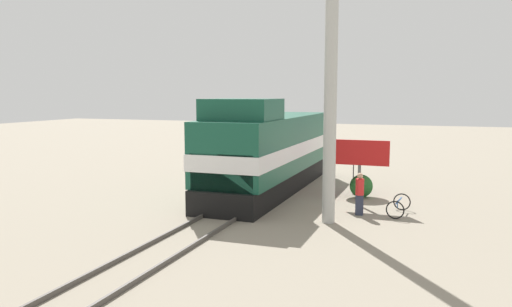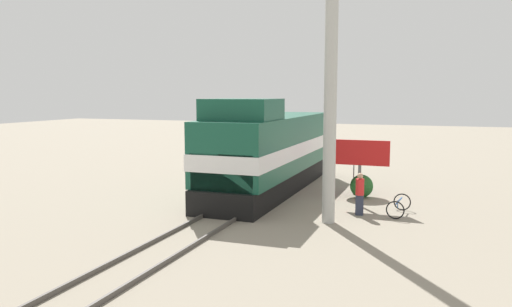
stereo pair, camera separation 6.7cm
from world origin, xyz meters
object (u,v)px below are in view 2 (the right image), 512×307
object	(u,v)px
locomotive	(268,152)
vendor_umbrella	(354,156)
billboard_sign	(360,156)
bicycle	(399,206)
utility_pole	(331,70)
person_bystander	(360,192)

from	to	relation	value
locomotive	vendor_umbrella	world-z (taller)	locomotive
locomotive	billboard_sign	size ratio (longest dim) A/B	4.33
bicycle	utility_pole	bearing A→B (deg)	-132.51
vendor_umbrella	person_bystander	xyz separation A→B (m)	(0.91, -4.12, -0.94)
billboard_sign	utility_pole	bearing A→B (deg)	-101.56
locomotive	person_bystander	xyz separation A→B (m)	(5.08, -3.32, -1.09)
locomotive	person_bystander	distance (m)	6.17
person_bystander	bicycle	size ratio (longest dim) A/B	0.99
bicycle	vendor_umbrella	bearing A→B (deg)	130.08
utility_pole	billboard_sign	world-z (taller)	utility_pole
locomotive	bicycle	world-z (taller)	locomotive
billboard_sign	bicycle	world-z (taller)	billboard_sign
locomotive	bicycle	xyz separation A→B (m)	(6.58, -2.67, -1.66)
vendor_umbrella	utility_pole	bearing A→B (deg)	-90.35
utility_pole	vendor_umbrella	xyz separation A→B (m)	(0.03, 5.69, -3.90)
vendor_umbrella	locomotive	bearing A→B (deg)	-169.08
vendor_umbrella	person_bystander	size ratio (longest dim) A/B	1.21
locomotive	billboard_sign	bearing A→B (deg)	-18.47
utility_pole	vendor_umbrella	bearing A→B (deg)	89.65
locomotive	vendor_umbrella	xyz separation A→B (m)	(4.17, 0.80, -0.15)
bicycle	locomotive	bearing A→B (deg)	163.23
locomotive	vendor_umbrella	bearing A→B (deg)	10.92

